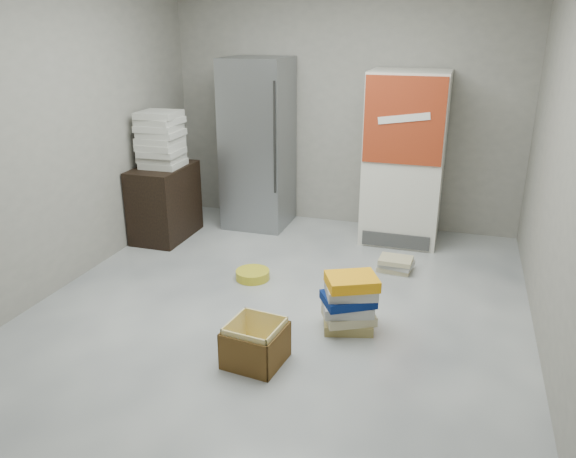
{
  "coord_description": "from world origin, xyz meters",
  "views": [
    {
      "loc": [
        1.32,
        -3.79,
        2.24
      ],
      "look_at": [
        -0.09,
        0.7,
        0.51
      ],
      "focal_mm": 35.0,
      "sensor_mm": 36.0,
      "label": 1
    }
  ],
  "objects_px": {
    "cardboard_box": "(255,346)",
    "steel_fridge": "(258,144)",
    "coke_cooler": "(405,158)",
    "wood_shelf": "(165,202)",
    "phonebook_stack_main": "(349,303)"
  },
  "relations": [
    {
      "from": "cardboard_box",
      "to": "coke_cooler",
      "type": "bearing_deg",
      "value": 83.34
    },
    {
      "from": "phonebook_stack_main",
      "to": "coke_cooler",
      "type": "bearing_deg",
      "value": 64.2
    },
    {
      "from": "coke_cooler",
      "to": "cardboard_box",
      "type": "height_order",
      "value": "coke_cooler"
    },
    {
      "from": "phonebook_stack_main",
      "to": "cardboard_box",
      "type": "height_order",
      "value": "phonebook_stack_main"
    },
    {
      "from": "steel_fridge",
      "to": "wood_shelf",
      "type": "bearing_deg",
      "value": -138.69
    },
    {
      "from": "coke_cooler",
      "to": "wood_shelf",
      "type": "xyz_separation_m",
      "value": [
        -2.48,
        -0.72,
        -0.5
      ]
    },
    {
      "from": "coke_cooler",
      "to": "cardboard_box",
      "type": "bearing_deg",
      "value": -103.61
    },
    {
      "from": "coke_cooler",
      "to": "phonebook_stack_main",
      "type": "bearing_deg",
      "value": -93.66
    },
    {
      "from": "steel_fridge",
      "to": "wood_shelf",
      "type": "distance_m",
      "value": 1.23
    },
    {
      "from": "phonebook_stack_main",
      "to": "steel_fridge",
      "type": "bearing_deg",
      "value": 103.41
    },
    {
      "from": "cardboard_box",
      "to": "steel_fridge",
      "type": "bearing_deg",
      "value": 116.61
    },
    {
      "from": "steel_fridge",
      "to": "cardboard_box",
      "type": "xyz_separation_m",
      "value": [
        0.98,
        -2.75,
        -0.82
      ]
    },
    {
      "from": "steel_fridge",
      "to": "cardboard_box",
      "type": "height_order",
      "value": "steel_fridge"
    },
    {
      "from": "steel_fridge",
      "to": "phonebook_stack_main",
      "type": "relative_size",
      "value": 3.89
    },
    {
      "from": "coke_cooler",
      "to": "phonebook_stack_main",
      "type": "relative_size",
      "value": 3.68
    }
  ]
}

